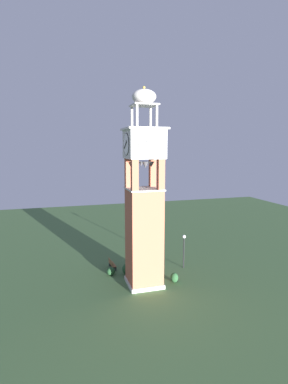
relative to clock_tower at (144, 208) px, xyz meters
name	(u,v)px	position (x,y,z in m)	size (l,w,h in m)	color
ground	(144,284)	(0.00, 0.00, -7.19)	(80.00, 80.00, 0.00)	#476B3D
clock_tower	(144,208)	(0.00, 0.00, 0.00)	(3.45, 3.45, 17.55)	#AD5B42
park_bench	(112,264)	(2.19, -4.38, -6.71)	(0.57, 1.63, 0.95)	brown
lamp_post	(184,245)	(-5.05, -2.49, -4.70)	(0.36, 0.36, 3.55)	black
trash_bin	(133,265)	(0.06, -3.80, -6.79)	(0.52, 0.52, 0.80)	#38513D
shrub_near_entry	(111,271)	(2.58, -2.81, -6.79)	(0.83, 0.83, 0.79)	#234C28
shrub_left_of_tower	(174,278)	(-2.83, 0.45, -6.73)	(0.73, 0.73, 0.91)	#234C28
shrub_behind_bench	(127,269)	(0.95, -2.58, -6.66)	(1.07, 1.07, 1.06)	#234C28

